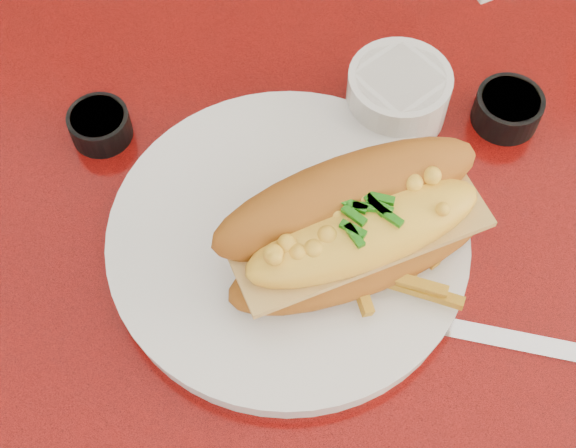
{
  "coord_description": "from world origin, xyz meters",
  "views": [
    {
      "loc": [
        -0.07,
        -0.35,
        1.39
      ],
      "look_at": [
        -0.08,
        -0.02,
        0.81
      ],
      "focal_mm": 50.0,
      "sensor_mm": 36.0,
      "label": 1
    }
  ],
  "objects_px": {
    "dinner_plate": "(288,240)",
    "gravy_ramekin": "(398,94)",
    "diner_table": "(366,309)",
    "sauce_cup_left": "(100,124)",
    "mac_hoagie": "(357,226)",
    "fork": "(371,199)",
    "sauce_cup_right": "(508,108)"
  },
  "relations": [
    {
      "from": "sauce_cup_left",
      "to": "sauce_cup_right",
      "type": "bearing_deg",
      "value": 5.3
    },
    {
      "from": "fork",
      "to": "sauce_cup_right",
      "type": "xyz_separation_m",
      "value": [
        0.13,
        0.11,
        -0.0
      ]
    },
    {
      "from": "diner_table",
      "to": "dinner_plate",
      "type": "distance_m",
      "value": 0.19
    },
    {
      "from": "dinner_plate",
      "to": "gravy_ramekin",
      "type": "xyz_separation_m",
      "value": [
        0.1,
        0.15,
        0.02
      ]
    },
    {
      "from": "gravy_ramekin",
      "to": "sauce_cup_right",
      "type": "relative_size",
      "value": 1.46
    },
    {
      "from": "dinner_plate",
      "to": "mac_hoagie",
      "type": "xyz_separation_m",
      "value": [
        0.06,
        -0.01,
        0.05
      ]
    },
    {
      "from": "fork",
      "to": "sauce_cup_left",
      "type": "height_order",
      "value": "sauce_cup_left"
    },
    {
      "from": "mac_hoagie",
      "to": "gravy_ramekin",
      "type": "height_order",
      "value": "mac_hoagie"
    },
    {
      "from": "diner_table",
      "to": "sauce_cup_left",
      "type": "relative_size",
      "value": 19.22
    },
    {
      "from": "dinner_plate",
      "to": "fork",
      "type": "xyz_separation_m",
      "value": [
        0.07,
        0.04,
        0.01
      ]
    },
    {
      "from": "dinner_plate",
      "to": "gravy_ramekin",
      "type": "relative_size",
      "value": 2.99
    },
    {
      "from": "fork",
      "to": "sauce_cup_left",
      "type": "bearing_deg",
      "value": 65.62
    },
    {
      "from": "mac_hoagie",
      "to": "fork",
      "type": "relative_size",
      "value": 1.61
    },
    {
      "from": "dinner_plate",
      "to": "fork",
      "type": "bearing_deg",
      "value": 28.82
    },
    {
      "from": "diner_table",
      "to": "dinner_plate",
      "type": "relative_size",
      "value": 3.3
    },
    {
      "from": "mac_hoagie",
      "to": "sauce_cup_left",
      "type": "xyz_separation_m",
      "value": [
        -0.24,
        0.13,
        -0.05
      ]
    },
    {
      "from": "fork",
      "to": "sauce_cup_right",
      "type": "relative_size",
      "value": 1.87
    },
    {
      "from": "dinner_plate",
      "to": "sauce_cup_right",
      "type": "height_order",
      "value": "sauce_cup_right"
    },
    {
      "from": "sauce_cup_right",
      "to": "sauce_cup_left",
      "type": "bearing_deg",
      "value": -174.7
    },
    {
      "from": "mac_hoagie",
      "to": "sauce_cup_left",
      "type": "bearing_deg",
      "value": 126.23
    },
    {
      "from": "mac_hoagie",
      "to": "sauce_cup_right",
      "type": "xyz_separation_m",
      "value": [
        0.15,
        0.16,
        -0.05
      ]
    },
    {
      "from": "dinner_plate",
      "to": "mac_hoagie",
      "type": "height_order",
      "value": "mac_hoagie"
    },
    {
      "from": "dinner_plate",
      "to": "sauce_cup_left",
      "type": "distance_m",
      "value": 0.22
    },
    {
      "from": "dinner_plate",
      "to": "sauce_cup_right",
      "type": "relative_size",
      "value": 4.37
    },
    {
      "from": "mac_hoagie",
      "to": "sauce_cup_right",
      "type": "distance_m",
      "value": 0.23
    },
    {
      "from": "diner_table",
      "to": "gravy_ramekin",
      "type": "distance_m",
      "value": 0.23
    },
    {
      "from": "diner_table",
      "to": "mac_hoagie",
      "type": "height_order",
      "value": "mac_hoagie"
    },
    {
      "from": "gravy_ramekin",
      "to": "diner_table",
      "type": "bearing_deg",
      "value": -96.08
    },
    {
      "from": "sauce_cup_left",
      "to": "gravy_ramekin",
      "type": "bearing_deg",
      "value": 8.02
    },
    {
      "from": "fork",
      "to": "sauce_cup_right",
      "type": "distance_m",
      "value": 0.17
    },
    {
      "from": "mac_hoagie",
      "to": "gravy_ramekin",
      "type": "xyz_separation_m",
      "value": [
        0.04,
        0.17,
        -0.04
      ]
    },
    {
      "from": "sauce_cup_left",
      "to": "sauce_cup_right",
      "type": "distance_m",
      "value": 0.39
    }
  ]
}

